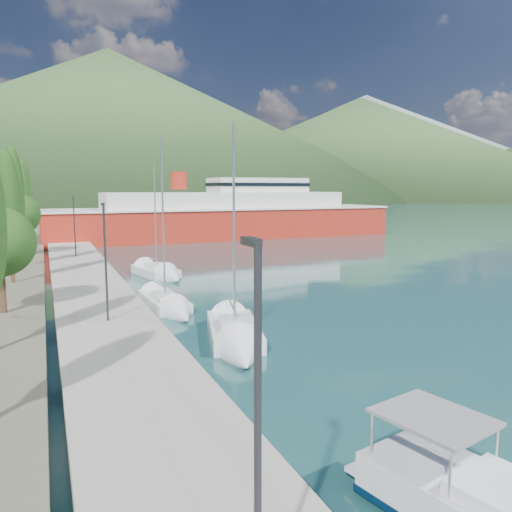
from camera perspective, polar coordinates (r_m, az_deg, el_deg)
name	(u,v)px	position (r m, az deg, el deg)	size (l,w,h in m)	color
ground	(94,218)	(134.41, -18.04, 4.10)	(1400.00, 1400.00, 0.00)	#1C4748
quay	(87,283)	(40.42, -18.76, -2.93)	(5.00, 88.00, 0.80)	gray
hills_far	(169,133)	(653.78, -9.91, 13.72)	(1480.00, 900.00, 180.00)	gray
hills_near	(192,135)	(403.64, -7.35, 13.56)	(1010.00, 520.00, 115.00)	#36562B
tree_row	(13,210)	(46.23, -26.02, 4.77)	(4.19, 64.71, 10.89)	#47301E
lamp_posts	(100,252)	(28.90, -17.36, 0.42)	(0.15, 47.10, 6.06)	#2D2D33
sailboat_near	(238,344)	(23.90, -2.06, -9.97)	(4.39, 8.47, 11.67)	silver
sailboat_mid	(172,308)	(31.23, -9.57, -5.90)	(2.50, 8.06, 11.46)	silver
sailboat_far	(164,275)	(43.03, -10.48, -2.14)	(3.84, 7.84, 11.05)	silver
ferry	(227,217)	(77.61, -3.34, 4.48)	(53.50, 12.41, 10.58)	#AB2619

